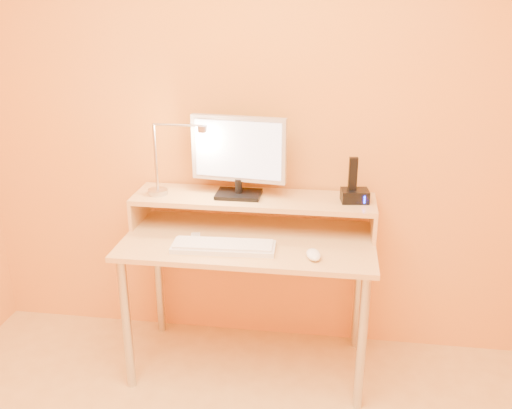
% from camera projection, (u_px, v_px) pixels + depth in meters
% --- Properties ---
extents(wall_back, '(3.00, 0.04, 2.50)m').
position_uv_depth(wall_back, '(258.00, 116.00, 2.78)').
color(wall_back, orange).
rests_on(wall_back, floor).
extents(desk_leg_fl, '(0.04, 0.04, 0.69)m').
position_uv_depth(desk_leg_fl, '(127.00, 325.00, 2.64)').
color(desk_leg_fl, '#B7B7BA').
rests_on(desk_leg_fl, floor).
extents(desk_leg_fr, '(0.04, 0.04, 0.69)m').
position_uv_depth(desk_leg_fr, '(362.00, 344.00, 2.50)').
color(desk_leg_fr, '#B7B7BA').
rests_on(desk_leg_fr, floor).
extents(desk_leg_bl, '(0.04, 0.04, 0.69)m').
position_uv_depth(desk_leg_bl, '(159.00, 276.00, 3.11)').
color(desk_leg_bl, '#B7B7BA').
rests_on(desk_leg_bl, floor).
extents(desk_leg_br, '(0.04, 0.04, 0.69)m').
position_uv_depth(desk_leg_br, '(358.00, 290.00, 2.96)').
color(desk_leg_br, '#B7B7BA').
rests_on(desk_leg_br, floor).
extents(desk_lower, '(1.20, 0.60, 0.02)m').
position_uv_depth(desk_lower, '(249.00, 241.00, 2.68)').
color(desk_lower, tan).
rests_on(desk_lower, floor).
extents(shelf_riser_left, '(0.02, 0.30, 0.14)m').
position_uv_depth(shelf_riser_left, '(140.00, 208.00, 2.87)').
color(shelf_riser_left, tan).
rests_on(shelf_riser_left, desk_lower).
extents(shelf_riser_right, '(0.02, 0.30, 0.14)m').
position_uv_depth(shelf_riser_right, '(373.00, 220.00, 2.71)').
color(shelf_riser_right, tan).
rests_on(shelf_riser_right, desk_lower).
extents(desk_shelf, '(1.20, 0.30, 0.02)m').
position_uv_depth(desk_shelf, '(253.00, 199.00, 2.76)').
color(desk_shelf, tan).
rests_on(desk_shelf, desk_lower).
extents(monitor_foot, '(0.22, 0.16, 0.02)m').
position_uv_depth(monitor_foot, '(239.00, 194.00, 2.76)').
color(monitor_foot, black).
rests_on(monitor_foot, desk_shelf).
extents(monitor_neck, '(0.04, 0.04, 0.07)m').
position_uv_depth(monitor_neck, '(239.00, 186.00, 2.75)').
color(monitor_neck, black).
rests_on(monitor_neck, monitor_foot).
extents(monitor_panel, '(0.47, 0.09, 0.32)m').
position_uv_depth(monitor_panel, '(239.00, 149.00, 2.69)').
color(monitor_panel, '#B5B5B9').
rests_on(monitor_panel, monitor_neck).
extents(monitor_back, '(0.42, 0.06, 0.27)m').
position_uv_depth(monitor_back, '(239.00, 148.00, 2.71)').
color(monitor_back, black).
rests_on(monitor_back, monitor_panel).
extents(monitor_screen, '(0.43, 0.05, 0.28)m').
position_uv_depth(monitor_screen, '(238.00, 150.00, 2.67)').
color(monitor_screen, silver).
rests_on(monitor_screen, monitor_panel).
extents(lamp_base, '(0.10, 0.10, 0.02)m').
position_uv_depth(lamp_base, '(158.00, 192.00, 2.79)').
color(lamp_base, '#B7B7BA').
rests_on(lamp_base, desk_shelf).
extents(lamp_post, '(0.01, 0.01, 0.33)m').
position_uv_depth(lamp_post, '(156.00, 158.00, 2.73)').
color(lamp_post, '#B7B7BA').
rests_on(lamp_post, lamp_base).
extents(lamp_arm, '(0.24, 0.01, 0.01)m').
position_uv_depth(lamp_arm, '(178.00, 125.00, 2.65)').
color(lamp_arm, '#B7B7BA').
rests_on(lamp_arm, lamp_post).
extents(lamp_head, '(0.04, 0.04, 0.03)m').
position_uv_depth(lamp_head, '(202.00, 129.00, 2.64)').
color(lamp_head, '#B7B7BA').
rests_on(lamp_head, lamp_arm).
extents(lamp_bulb, '(0.03, 0.03, 0.00)m').
position_uv_depth(lamp_bulb, '(203.00, 132.00, 2.65)').
color(lamp_bulb, '#FFEAC6').
rests_on(lamp_bulb, lamp_head).
extents(phone_dock, '(0.14, 0.12, 0.06)m').
position_uv_depth(phone_dock, '(355.00, 196.00, 2.68)').
color(phone_dock, black).
rests_on(phone_dock, desk_shelf).
extents(phone_handset, '(0.04, 0.03, 0.16)m').
position_uv_depth(phone_handset, '(353.00, 174.00, 2.64)').
color(phone_handset, black).
rests_on(phone_handset, phone_dock).
extents(phone_led, '(0.01, 0.00, 0.04)m').
position_uv_depth(phone_led, '(365.00, 200.00, 2.63)').
color(phone_led, '#131EFF').
rests_on(phone_led, phone_dock).
extents(keyboard, '(0.48, 0.17, 0.02)m').
position_uv_depth(keyboard, '(223.00, 247.00, 2.55)').
color(keyboard, silver).
rests_on(keyboard, desk_lower).
extents(mouse, '(0.09, 0.12, 0.04)m').
position_uv_depth(mouse, '(314.00, 255.00, 2.46)').
color(mouse, white).
rests_on(mouse, desk_lower).
extents(remote_control, '(0.08, 0.17, 0.02)m').
position_uv_depth(remote_control, '(196.00, 241.00, 2.62)').
color(remote_control, silver).
rests_on(remote_control, desk_lower).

